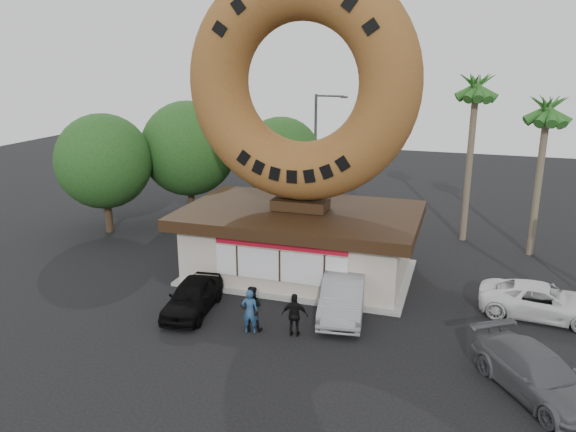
# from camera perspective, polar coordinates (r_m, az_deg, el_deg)

# --- Properties ---
(ground) EXTENTS (90.00, 90.00, 0.00)m
(ground) POSITION_cam_1_polar(r_m,az_deg,el_deg) (22.61, -3.24, -11.32)
(ground) COLOR black
(ground) RESTS_ON ground
(donut_shop) EXTENTS (11.20, 7.20, 3.80)m
(donut_shop) POSITION_cam_1_polar(r_m,az_deg,el_deg) (27.14, 1.24, -2.44)
(donut_shop) COLOR beige
(donut_shop) RESTS_ON ground
(giant_donut) EXTENTS (10.72, 2.73, 10.72)m
(giant_donut) POSITION_cam_1_polar(r_m,az_deg,el_deg) (25.77, 1.35, 13.35)
(giant_donut) COLOR brown
(giant_donut) RESTS_ON donut_shop
(tree_west) EXTENTS (6.00, 6.00, 7.65)m
(tree_west) POSITION_cam_1_polar(r_m,az_deg,el_deg) (36.34, -10.05, 6.76)
(tree_west) COLOR #473321
(tree_west) RESTS_ON ground
(tree_mid) EXTENTS (5.20, 5.20, 6.63)m
(tree_mid) POSITION_cam_1_polar(r_m,az_deg,el_deg) (36.10, -0.72, 5.94)
(tree_mid) COLOR #473321
(tree_mid) RESTS_ON ground
(tree_far) EXTENTS (5.60, 5.60, 7.14)m
(tree_far) POSITION_cam_1_polar(r_m,az_deg,el_deg) (34.88, -18.22, 5.29)
(tree_far) COLOR #473321
(tree_far) RESTS_ON ground
(palm_near) EXTENTS (2.60, 2.60, 9.75)m
(palm_near) POSITION_cam_1_polar(r_m,az_deg,el_deg) (32.73, 18.54, 11.83)
(palm_near) COLOR #726651
(palm_near) RESTS_ON ground
(palm_far) EXTENTS (2.60, 2.60, 8.75)m
(palm_far) POSITION_cam_1_polar(r_m,az_deg,el_deg) (31.52, 24.82, 9.35)
(palm_far) COLOR #726651
(palm_far) RESTS_ON ground
(street_lamp) EXTENTS (2.11, 0.20, 8.00)m
(street_lamp) POSITION_cam_1_polar(r_m,az_deg,el_deg) (36.36, 3.01, 6.73)
(street_lamp) COLOR #59595E
(street_lamp) RESTS_ON ground
(person_left) EXTENTS (0.73, 0.56, 1.79)m
(person_left) POSITION_cam_1_polar(r_m,az_deg,el_deg) (21.93, -3.90, -9.63)
(person_left) COLOR navy
(person_left) RESTS_ON ground
(person_center) EXTENTS (1.01, 0.86, 1.83)m
(person_center) POSITION_cam_1_polar(r_m,az_deg,el_deg) (22.12, -3.76, -9.34)
(person_center) COLOR black
(person_center) RESTS_ON ground
(person_right) EXTENTS (1.06, 0.56, 1.72)m
(person_right) POSITION_cam_1_polar(r_m,az_deg,el_deg) (21.67, 0.70, -10.03)
(person_right) COLOR black
(person_right) RESTS_ON ground
(car_black) EXTENTS (2.10, 4.26, 1.40)m
(car_black) POSITION_cam_1_polar(r_m,az_deg,el_deg) (23.95, -9.68, -8.04)
(car_black) COLOR black
(car_black) RESTS_ON ground
(car_silver) EXTENTS (2.35, 5.07, 1.61)m
(car_silver) POSITION_cam_1_polar(r_m,az_deg,el_deg) (23.56, 5.62, -8.01)
(car_silver) COLOR gray
(car_silver) RESTS_ON ground
(car_grey) EXTENTS (4.47, 5.21, 1.43)m
(car_grey) POSITION_cam_1_polar(r_m,az_deg,el_deg) (19.98, 23.98, -14.44)
(car_grey) COLOR #5B5C60
(car_grey) RESTS_ON ground
(car_white) EXTENTS (5.12, 2.67, 1.37)m
(car_white) POSITION_cam_1_polar(r_m,az_deg,el_deg) (25.44, 24.43, -7.88)
(car_white) COLOR white
(car_white) RESTS_ON ground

